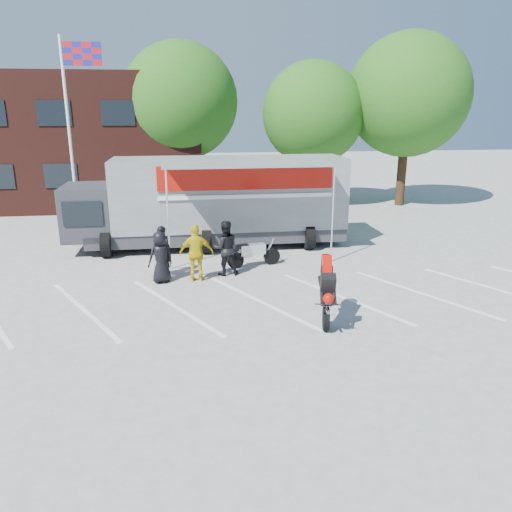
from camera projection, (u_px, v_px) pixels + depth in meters
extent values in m
plane|color=#A6A6A0|center=(258.00, 316.00, 13.06)|extent=(100.00, 100.00, 0.00)
cube|color=white|center=(253.00, 302.00, 14.01)|extent=(18.09, 13.33, 0.01)
cube|color=#411B14|center=(38.00, 140.00, 27.92)|extent=(18.00, 8.00, 7.00)
cylinder|color=white|center=(70.00, 139.00, 20.61)|extent=(0.12, 0.12, 8.00)
cube|color=red|center=(82.00, 54.00, 19.77)|extent=(1.50, 0.04, 0.90)
cylinder|color=#382314|center=(183.00, 176.00, 27.56)|extent=(0.50, 0.50, 3.24)
sphere|color=#1E5014|center=(180.00, 101.00, 26.43)|extent=(6.12, 6.12, 6.12)
cylinder|color=#382314|center=(311.00, 180.00, 27.54)|extent=(0.50, 0.50, 2.88)
sphere|color=#1E5014|center=(313.00, 113.00, 26.54)|extent=(5.44, 5.44, 5.44)
cylinder|color=#382314|center=(401.00, 174.00, 27.61)|extent=(0.50, 0.50, 3.42)
sphere|color=#1E5014|center=(408.00, 95.00, 26.42)|extent=(6.46, 6.46, 6.46)
imported|color=black|center=(161.00, 257.00, 15.38)|extent=(0.94, 0.80, 1.62)
imported|color=black|center=(163.00, 251.00, 15.94)|extent=(0.72, 0.61, 1.67)
imported|color=black|center=(225.00, 248.00, 16.06)|extent=(0.93, 0.76, 1.79)
imported|color=#DABD0B|center=(196.00, 253.00, 15.49)|extent=(1.06, 0.44, 1.81)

